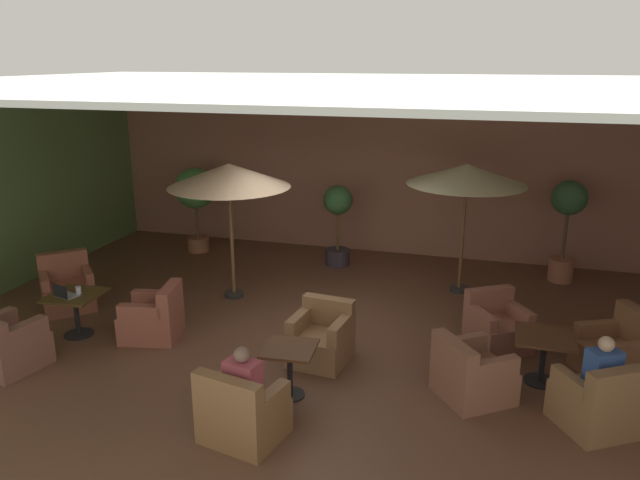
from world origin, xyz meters
The scene contains 24 objects.
ground_plane centered at (0.00, 0.00, -0.01)m, with size 11.38×8.37×0.02m, color brown.
wall_back_brick centered at (0.00, 4.15, 1.80)m, with size 11.38×0.08×3.60m, color #9B644E.
ceiling_slab centered at (0.00, 0.00, 3.63)m, with size 11.38×8.37×0.06m, color silver.
cafe_table_front_left centered at (-3.29, -1.17, 0.49)m, with size 0.77×0.77×0.65m.
armchair_front_left_north centered at (-4.10, -0.33, 0.33)m, with size 1.09×1.09×0.90m.
armchair_front_left_east centered at (-3.51, -2.31, 0.32)m, with size 0.91×0.92×0.82m.
armchair_front_left_south centered at (-2.15, -0.94, 0.31)m, with size 0.92×0.85×0.82m.
cafe_table_front_right centered at (3.25, -0.72, 0.49)m, with size 0.73×0.73×0.65m.
armchair_front_right_north centered at (2.41, -1.35, 0.30)m, with size 1.09×1.08×0.79m.
armchair_front_right_east centered at (3.81, -1.61, 0.32)m, with size 1.09×1.07×0.86m.
armchair_front_right_south centered at (4.20, -0.24, 0.31)m, with size 1.06×1.06×0.88m.
armchair_front_right_west centered at (2.69, 0.17, 0.29)m, with size 1.02×1.03×0.79m.
cafe_table_mid_center centered at (0.29, -1.91, 0.48)m, with size 0.66×0.66×0.65m.
armchair_mid_center_north centered at (0.41, -0.92, 0.31)m, with size 0.82×0.86×0.81m.
armchair_mid_center_east centered at (0.08, -2.90, 0.31)m, with size 0.93×0.87×0.85m.
patio_umbrella_tall_red centered at (2.04, 2.22, 2.08)m, with size 2.01×2.01×2.27m.
patio_umbrella_center_beige centered at (-1.68, 0.88, 2.11)m, with size 2.03×2.03×2.32m.
potted_tree_left_corner centered at (-3.46, 3.07, 1.25)m, with size 0.84×0.84×1.78m.
potted_tree_mid_left centered at (3.80, 3.28, 1.21)m, with size 0.63×0.63×1.88m.
potted_tree_mid_right centered at (-0.39, 3.03, 0.99)m, with size 0.57×0.57×1.60m.
patron_blue_shirt centered at (0.09, -2.85, 0.69)m, with size 0.41×0.31×0.67m.
patron_by_window centered at (3.79, -1.58, 0.73)m, with size 0.42×0.38×0.64m.
iced_drink_cup centered at (-3.24, -1.13, 0.70)m, with size 0.08×0.08×0.11m, color white.
open_laptop centered at (-3.35, -1.30, 0.70)m, with size 0.36×0.30×0.20m.
Camera 1 is at (2.48, -8.18, 3.97)m, focal length 34.34 mm.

